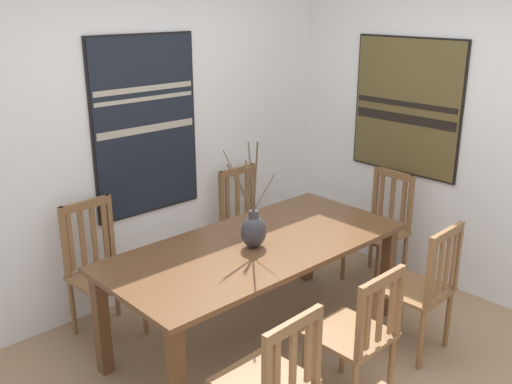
{
  "coord_description": "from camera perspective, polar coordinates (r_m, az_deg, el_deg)",
  "views": [
    {
      "loc": [
        -2.35,
        -1.91,
        2.3
      ],
      "look_at": [
        0.17,
        0.8,
        1.05
      ],
      "focal_mm": 40.63,
      "sensor_mm": 36.0,
      "label": 1
    }
  ],
  "objects": [
    {
      "name": "wall_back",
      "position": [
        4.54,
        -10.86,
        6.25
      ],
      "size": [
        6.4,
        0.12,
        2.7
      ],
      "primitive_type": "cube",
      "color": "white",
      "rests_on": "ground_plane"
    },
    {
      "name": "wall_side",
      "position": [
        4.72,
        22.23,
        5.66
      ],
      "size": [
        0.12,
        6.4,
        2.7
      ],
      "primitive_type": "cube",
      "color": "white",
      "rests_on": "ground_plane"
    },
    {
      "name": "chair_4",
      "position": [
        3.06,
        1.55,
        -18.24
      ],
      "size": [
        0.44,
        0.44,
        0.88
      ],
      "color": "brown",
      "rests_on": "ground_plane"
    },
    {
      "name": "chair_0",
      "position": [
        4.98,
        -0.79,
        -2.87
      ],
      "size": [
        0.43,
        0.43,
        0.93
      ],
      "color": "brown",
      "rests_on": "ground_plane"
    },
    {
      "name": "painting_on_side_wall",
      "position": [
        4.98,
        14.6,
        8.14
      ],
      "size": [
        0.05,
        1.0,
        1.12
      ],
      "color": "black"
    },
    {
      "name": "painting_on_back_wall",
      "position": [
        4.47,
        -10.83,
        6.39
      ],
      "size": [
        0.9,
        0.05,
        1.36
      ],
      "color": "black"
    },
    {
      "name": "chair_1",
      "position": [
        3.47,
        9.99,
        -13.63
      ],
      "size": [
        0.43,
        0.43,
        0.89
      ],
      "color": "brown",
      "rests_on": "ground_plane"
    },
    {
      "name": "chair_2",
      "position": [
        4.23,
        -15.06,
        -7.29
      ],
      "size": [
        0.44,
        0.44,
        0.97
      ],
      "color": "brown",
      "rests_on": "ground_plane"
    },
    {
      "name": "dining_table",
      "position": [
        3.91,
        0.09,
        -6.35
      ],
      "size": [
        2.08,
        0.96,
        0.74
      ],
      "color": "brown",
      "rests_on": "ground_plane"
    },
    {
      "name": "chair_5",
      "position": [
        4.95,
        12.15,
        -3.35
      ],
      "size": [
        0.45,
        0.45,
        0.94
      ],
      "color": "brown",
      "rests_on": "ground_plane"
    },
    {
      "name": "centerpiece_vase",
      "position": [
        3.78,
        -0.24,
        -3.69
      ],
      "size": [
        0.26,
        0.25,
        0.74
      ],
      "color": "#333338",
      "rests_on": "dining_table"
    },
    {
      "name": "chair_3",
      "position": [
        4.03,
        16.06,
        -8.96
      ],
      "size": [
        0.44,
        0.44,
        0.93
      ],
      "color": "brown",
      "rests_on": "ground_plane"
    }
  ]
}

